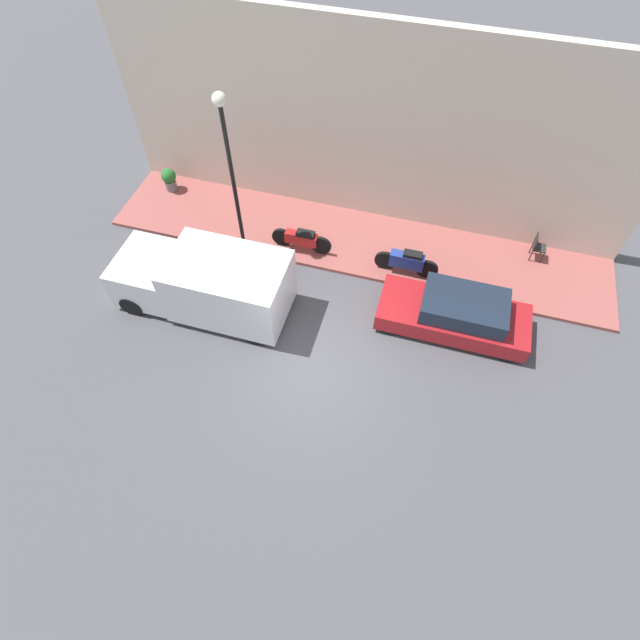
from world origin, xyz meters
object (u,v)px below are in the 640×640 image
Objects in this scene: motorcycle_red at (302,239)px; potted_plant at (169,179)px; delivery_van at (205,282)px; parked_car at (456,314)px; motorcycle_blue at (407,262)px; streetlamp at (228,150)px; cafe_chair at (538,246)px.

potted_plant reaches higher than motorcycle_red.
parked_car is at bearing -80.58° from delivery_van.
streetlamp is (-0.17, 5.23, 2.97)m from motorcycle_blue.
delivery_van is 5.96m from motorcycle_blue.
motorcycle_red is at bearing 103.23° from cafe_chair.
streetlamp is at bearing 101.99° from cafe_chair.
potted_plant is at bearing 62.52° from streetlamp.
motorcycle_blue is at bearing -88.16° from streetlamp.
cafe_chair is (0.14, -12.34, 0.05)m from potted_plant.
delivery_van is 2.56× the size of motorcycle_red.
cafe_chair reaches higher than motorcycle_red.
motorcycle_blue is 4.12m from cafe_chair.
streetlamp is at bearing 97.26° from motorcycle_red.
motorcycle_blue is at bearing -91.27° from motorcycle_red.
motorcycle_red is at bearing -34.99° from delivery_van.
parked_car is at bearing -101.53° from streetlamp.
delivery_van is (-1.15, 6.94, 0.38)m from parked_car.
potted_plant is (1.52, 5.28, 0.03)m from motorcycle_red.
cafe_chair is at bearing -63.71° from delivery_van.
streetlamp is 9.62m from cafe_chair.
parked_car is 7.62m from streetlamp.
parked_car is 7.04m from delivery_van.
motorcycle_red is at bearing -106.04° from potted_plant.
delivery_van is at bearing 145.01° from motorcycle_red.
cafe_chair is (3.31, -2.08, 0.02)m from parked_car.
motorcycle_red is (2.80, -1.96, -0.44)m from delivery_van.
cafe_chair is (1.73, -3.73, 0.03)m from motorcycle_blue.
motorcycle_blue is 0.38× the size of streetlamp.
cafe_chair is at bearing -89.34° from potted_plant.
motorcycle_red is at bearing 88.73° from motorcycle_blue.
motorcycle_red is 0.38× the size of streetlamp.
potted_plant is (3.16, 10.26, -0.03)m from parked_car.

